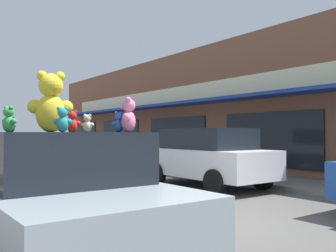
% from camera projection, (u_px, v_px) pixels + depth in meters
% --- Properties ---
extents(ground_plane, '(260.00, 260.00, 0.00)m').
position_uv_depth(ground_plane, '(204.00, 221.00, 6.90)').
color(ground_plane, '#514F4C').
extents(storefront_row, '(12.76, 28.64, 5.57)m').
position_uv_depth(storefront_row, '(256.00, 113.00, 21.81)').
color(storefront_row, brown).
rests_on(storefront_row, ground_plane).
extents(plush_art_car, '(2.03, 4.58, 1.64)m').
position_uv_depth(plush_art_car, '(48.00, 195.00, 4.64)').
color(plush_art_car, '#8C999E').
rests_on(plush_art_car, ground_plane).
extents(teddy_bear_giant, '(0.57, 0.39, 0.75)m').
position_uv_depth(teddy_bear_giant, '(51.00, 103.00, 4.59)').
color(teddy_bear_giant, yellow).
rests_on(teddy_bear_giant, plush_art_car).
extents(teddy_bear_red, '(0.24, 0.18, 0.32)m').
position_uv_depth(teddy_bear_red, '(72.00, 122.00, 5.32)').
color(teddy_bear_red, red).
rests_on(teddy_bear_red, plush_art_car).
extents(teddy_bear_cream, '(0.15, 0.16, 0.23)m').
position_uv_depth(teddy_bear_cream, '(87.00, 123.00, 4.62)').
color(teddy_bear_cream, beige).
rests_on(teddy_bear_cream, plush_art_car).
extents(teddy_bear_pink, '(0.24, 0.28, 0.38)m').
position_uv_depth(teddy_bear_pink, '(128.00, 115.00, 4.07)').
color(teddy_bear_pink, pink).
rests_on(teddy_bear_pink, plush_art_car).
extents(teddy_bear_black, '(0.17, 0.14, 0.22)m').
position_uv_depth(teddy_bear_black, '(11.00, 125.00, 5.34)').
color(teddy_bear_black, black).
rests_on(teddy_bear_black, plush_art_car).
extents(teddy_bear_blue, '(0.17, 0.11, 0.23)m').
position_uv_depth(teddy_bear_blue, '(118.00, 122.00, 4.10)').
color(teddy_bear_blue, blue).
rests_on(teddy_bear_blue, plush_art_car).
extents(teddy_bear_green, '(0.17, 0.23, 0.30)m').
position_uv_depth(teddy_bear_green, '(9.00, 120.00, 4.25)').
color(teddy_bear_green, green).
rests_on(teddy_bear_green, plush_art_car).
extents(teddy_bear_teal, '(0.19, 0.15, 0.26)m').
position_uv_depth(teddy_bear_teal, '(62.00, 120.00, 3.74)').
color(teddy_bear_teal, teal).
rests_on(teddy_bear_teal, plush_art_car).
extents(parked_car_far_center, '(2.06, 4.25, 1.77)m').
position_uv_depth(parked_car_far_center, '(207.00, 156.00, 11.27)').
color(parked_car_far_center, silver).
rests_on(parked_car_far_center, ground_plane).
extents(parked_car_far_right, '(1.98, 4.11, 1.69)m').
position_uv_depth(parked_car_far_right, '(102.00, 150.00, 17.06)').
color(parked_car_far_right, '#B7B7BC').
rests_on(parked_car_far_right, ground_plane).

